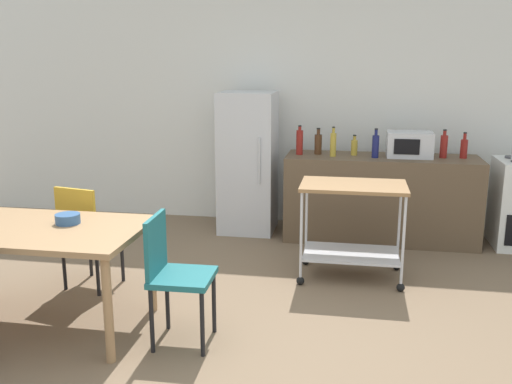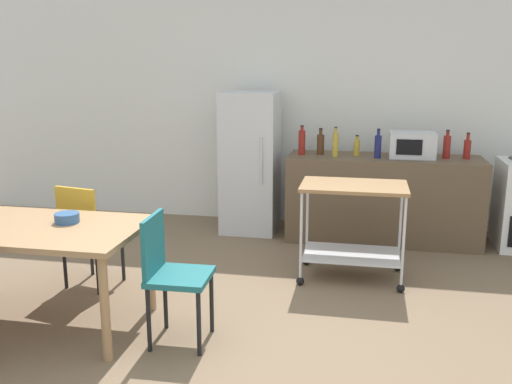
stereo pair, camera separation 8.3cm
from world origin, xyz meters
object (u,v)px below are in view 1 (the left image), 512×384
bottle_hot_sauce (464,148)px  bottle_sparkling_water (444,146)px  kitchen_cart (352,215)px  bottle_vinegar (333,144)px  chair_mustard (86,229)px  bottle_soy_sauce (354,147)px  dining_table (37,238)px  refrigerator (248,162)px  microwave (409,144)px  chair_teal (173,270)px  bottle_olive_oil (318,143)px  fruit_bowl (68,219)px  bottle_soda (375,146)px  bottle_sesame_oil (300,142)px

bottle_hot_sauce → bottle_sparkling_water: bearing=-177.9°
kitchen_cart → bottle_vinegar: size_ratio=2.92×
chair_mustard → bottle_hot_sauce: size_ratio=3.32×
bottle_sparkling_water → bottle_soy_sauce: bearing=179.5°
dining_table → refrigerator: size_ratio=0.97×
bottle_sparkling_water → microwave: bearing=-179.6°
dining_table → kitchen_cart: kitchen_cart is taller
chair_teal → bottle_olive_oil: bottle_olive_oil is taller
bottle_soy_sauce → bottle_sparkling_water: size_ratio=0.74×
fruit_bowl → dining_table: bearing=-147.0°
chair_mustard → bottle_hot_sauce: bearing=-138.4°
kitchen_cart → bottle_olive_oil: 1.35m
microwave → bottle_hot_sauce: 0.55m
refrigerator → bottle_soda: bearing=-7.3°
dining_table → fruit_bowl: 0.25m
bottle_vinegar → fruit_bowl: bearing=-127.3°
chair_mustard → chair_teal: (1.00, -0.76, 0.00)m
refrigerator → bottle_sesame_oil: (0.58, -0.11, 0.26)m
dining_table → chair_teal: size_ratio=1.69×
bottle_sesame_oil → bottle_sparkling_water: size_ratio=1.06×
bottle_sesame_oil → bottle_olive_oil: (0.19, 0.05, -0.02)m
bottle_olive_oil → fruit_bowl: bottle_olive_oil is taller
kitchen_cart → bottle_vinegar: bottle_vinegar is taller
bottle_sesame_oil → bottle_hot_sauce: size_ratio=1.16×
bottle_soda → dining_table: bearing=-134.5°
bottle_vinegar → bottle_sparkling_water: (1.13, 0.11, -0.01)m
refrigerator → bottle_soy_sauce: 1.18m
fruit_bowl → bottle_hot_sauce: bearing=38.2°
bottle_soda → bottle_hot_sauce: (0.89, 0.12, -0.02)m
bottle_soda → fruit_bowl: bearing=-133.6°
bottle_soda → bottle_soy_sauce: bearing=150.0°
bottle_vinegar → bottle_soda: bottle_vinegar is taller
bottle_sesame_oil → bottle_sparkling_water: bearing=1.9°
chair_teal → kitchen_cart: chair_teal is taller
bottle_sesame_oil → bottle_sparkling_water: bottle_sesame_oil is taller
bottle_sparkling_water → bottle_hot_sauce: size_ratio=1.09×
dining_table → bottle_soda: (2.39, 2.43, 0.35)m
bottle_vinegar → fruit_bowl: bottle_vinegar is taller
kitchen_cart → bottle_sesame_oil: size_ratio=2.93×
bottle_soda → kitchen_cart: bearing=-100.7°
bottle_soy_sauce → microwave: bearing=-1.0°
dining_table → bottle_soy_sauce: bottle_soy_sauce is taller
refrigerator → bottle_sesame_oil: size_ratio=4.98×
dining_table → bottle_soy_sauce: size_ratio=6.95×
kitchen_cart → chair_teal: bearing=-130.0°
bottle_sesame_oil → microwave: 1.14m
bottle_vinegar → microwave: 0.79m
chair_teal → bottle_hot_sauce: bottle_hot_sauce is taller
refrigerator → fruit_bowl: bearing=-108.5°
bottle_sesame_oil → fruit_bowl: 2.78m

